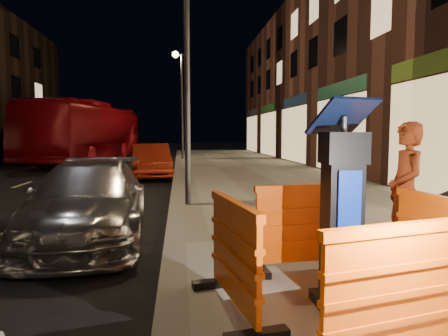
{
  "coord_description": "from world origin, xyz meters",
  "views": [
    {
      "loc": [
        0.08,
        -5.47,
        1.68
      ],
      "look_at": [
        0.8,
        1.0,
        1.1
      ],
      "focal_mm": 32.0,
      "sensor_mm": 36.0,
      "label": 1
    }
  ],
  "objects": [
    {
      "name": "ground_plane",
      "position": [
        0.0,
        0.0,
        0.0
      ],
      "size": [
        120.0,
        120.0,
        0.0
      ],
      "primitive_type": "plane",
      "color": "black",
      "rests_on": "ground"
    },
    {
      "name": "man",
      "position": [
        2.74,
        -1.06,
        0.98
      ],
      "size": [
        0.49,
        0.66,
        1.66
      ],
      "primitive_type": "imported",
      "rotation": [
        0.0,
        0.0,
        -1.74
      ],
      "color": "#993917",
      "rests_on": "sidewalk"
    },
    {
      "name": "barrier_front",
      "position": [
        1.48,
        -3.12,
        0.63
      ],
      "size": [
        1.31,
        0.77,
        0.95
      ],
      "primitive_type": "cube",
      "rotation": [
        0.0,
        0.0,
        0.23
      ],
      "color": "#FE590A",
      "rests_on": "sidewalk"
    },
    {
      "name": "street_lamp_far",
      "position": [
        0.25,
        18.0,
        3.15
      ],
      "size": [
        0.12,
        0.12,
        6.0
      ],
      "primitive_type": "cylinder",
      "color": "#3F3F44",
      "rests_on": "sidewalk"
    },
    {
      "name": "kerb",
      "position": [
        0.0,
        0.0,
        0.07
      ],
      "size": [
        0.3,
        60.0,
        0.15
      ],
      "primitive_type": "cube",
      "color": "slate",
      "rests_on": "ground"
    },
    {
      "name": "car_silver",
      "position": [
        -1.36,
        0.99,
        0.0
      ],
      "size": [
        1.98,
        4.28,
        1.21
      ],
      "primitive_type": "imported",
      "rotation": [
        0.0,
        0.0,
        0.07
      ],
      "color": "#B0B0B5",
      "rests_on": "ground"
    },
    {
      "name": "parking_kiosk",
      "position": [
        1.48,
        -2.17,
        1.01
      ],
      "size": [
        0.61,
        0.61,
        1.71
      ],
      "primitive_type": "cube",
      "rotation": [
        0.0,
        0.0,
        0.15
      ],
      "color": "black",
      "rests_on": "sidewalk"
    },
    {
      "name": "street_lamp_mid",
      "position": [
        0.25,
        3.0,
        3.15
      ],
      "size": [
        0.12,
        0.12,
        6.0
      ],
      "primitive_type": "cylinder",
      "color": "#3F3F44",
      "rests_on": "sidewalk"
    },
    {
      "name": "bus_doubledecker",
      "position": [
        -5.08,
        18.0,
        0.0
      ],
      "size": [
        4.5,
        12.29,
        3.35
      ],
      "primitive_type": "imported",
      "rotation": [
        0.0,
        0.0,
        -0.14
      ],
      "color": "maroon",
      "rests_on": "ground"
    },
    {
      "name": "car_red",
      "position": [
        -0.99,
        9.67,
        0.0
      ],
      "size": [
        1.74,
        3.94,
        1.26
      ],
      "primitive_type": "imported",
      "rotation": [
        0.0,
        0.0,
        0.11
      ],
      "color": "#9F2615",
      "rests_on": "ground"
    },
    {
      "name": "barrier_back",
      "position": [
        1.48,
        -1.22,
        0.63
      ],
      "size": [
        1.27,
        0.62,
        0.95
      ],
      "primitive_type": "cube",
      "rotation": [
        0.0,
        0.0,
        0.09
      ],
      "color": "#FE590A",
      "rests_on": "sidewalk"
    },
    {
      "name": "barrier_kerbside",
      "position": [
        0.53,
        -2.17,
        0.63
      ],
      "size": [
        0.72,
        1.3,
        0.95
      ],
      "primitive_type": "cube",
      "rotation": [
        0.0,
        0.0,
        1.75
      ],
      "color": "#FE590A",
      "rests_on": "sidewalk"
    },
    {
      "name": "barrier_bldgside",
      "position": [
        2.43,
        -2.17,
        0.63
      ],
      "size": [
        0.64,
        1.27,
        0.95
      ],
      "primitive_type": "cube",
      "rotation": [
        0.0,
        0.0,
        1.68
      ],
      "color": "#FE590A",
      "rests_on": "sidewalk"
    },
    {
      "name": "sidewalk",
      "position": [
        3.0,
        0.0,
        0.07
      ],
      "size": [
        6.0,
        60.0,
        0.15
      ],
      "primitive_type": "cube",
      "color": "gray",
      "rests_on": "ground"
    }
  ]
}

